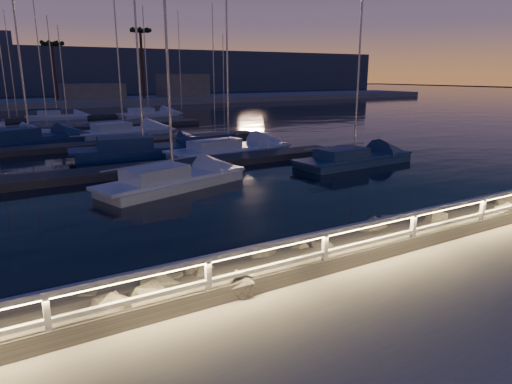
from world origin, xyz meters
TOP-DOWN VIEW (x-y plane):
  - ground at (0.00, 0.00)m, footprint 400.00×400.00m
  - harbor_water at (0.00, 31.22)m, footprint 400.00×440.00m
  - guard_rail at (-0.07, -0.00)m, footprint 44.11×0.12m
  - riprap at (-2.74, 1.49)m, footprint 20.50×2.93m
  - floating_docks at (0.00, 32.50)m, footprint 22.00×36.00m
  - far_shore at (-0.12, 74.05)m, footprint 160.00×14.00m
  - palm_center at (2.00, 73.00)m, footprint 3.00×3.00m
  - palm_right at (16.00, 72.00)m, footprint 3.00×3.00m
  - sailboat_b at (-1.49, 11.94)m, footprint 7.79×4.27m
  - sailboat_c at (-0.10, 21.18)m, footprint 9.36×3.91m
  - sailboat_d at (9.68, 11.99)m, footprint 7.93×2.78m
  - sailboat_f at (-5.99, 29.93)m, footprint 8.86×5.47m
  - sailboat_g at (1.44, 31.75)m, footprint 8.39×3.82m
  - sailboat_h at (4.82, 18.63)m, footprint 8.64×3.47m
  - sailboat_k at (8.86, 47.94)m, footprint 7.90×3.51m
  - sailboat_n at (-1.37, 49.77)m, footprint 6.89×2.57m

SIDE VIEW (x-z plane):
  - harbor_water at x=0.00m, z-range -1.27..-0.67m
  - floating_docks at x=0.00m, z-range -0.60..-0.20m
  - riprap at x=-2.74m, z-range -0.91..0.48m
  - sailboat_d at x=9.68m, z-range -6.80..6.40m
  - sailboat_n at x=-1.37m, z-range -5.94..5.55m
  - sailboat_k at x=8.86m, z-range -6.67..6.30m
  - sailboat_h at x=4.82m, z-range -7.29..6.93m
  - sailboat_g at x=1.44m, z-range -7.05..6.71m
  - sailboat_b at x=-1.49m, z-range -6.57..6.23m
  - sailboat_c at x=-0.10m, z-range -7.85..7.58m
  - sailboat_f at x=-5.99m, z-range -7.46..7.21m
  - ground at x=0.00m, z-range 0.00..0.00m
  - far_shore at x=-0.12m, z-range -2.31..2.89m
  - guard_rail at x=-0.07m, z-range 0.24..1.30m
  - palm_center at x=2.00m, z-range 3.93..13.63m
  - palm_right at x=16.00m, z-range 4.93..17.13m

